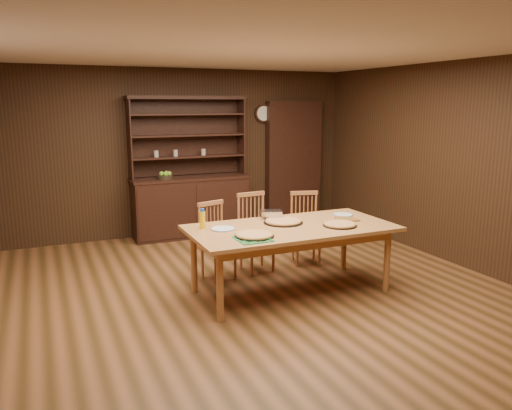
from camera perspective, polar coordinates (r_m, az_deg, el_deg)
name	(u,v)px	position (r m, az deg, el deg)	size (l,w,h in m)	color
floor	(263,294)	(5.58, 0.83, -10.15)	(6.00, 6.00, 0.00)	brown
room_shell	(264,151)	(5.21, 0.88, 6.20)	(6.00, 6.00, 6.00)	white
china_hutch	(190,198)	(7.91, -7.50, 0.75)	(1.84, 0.52, 2.17)	black
doorway	(293,163)	(8.69, 4.28, 4.81)	(1.00, 0.18, 2.10)	black
wall_clock	(263,113)	(8.44, 0.84, 10.43)	(0.30, 0.05, 0.30)	black
dining_table	(291,232)	(5.46, 4.03, -3.11)	(2.23, 1.11, 0.75)	#B2733E
chair_left	(215,238)	(5.98, -4.68, -3.80)	(0.46, 0.45, 0.92)	#B26E3D
chair_center	(254,230)	(6.24, -0.19, -2.82)	(0.43, 0.41, 0.98)	#B26E3D
chair_right	(305,225)	(6.57, 5.63, -2.34)	(0.47, 0.45, 0.94)	#B26E3D
pizza_left	(254,235)	(5.01, -0.19, -3.44)	(0.40, 0.40, 0.04)	black
pizza_right	(340,224)	(5.52, 9.56, -2.20)	(0.37, 0.37, 0.04)	black
pizza_center	(283,221)	(5.58, 3.13, -1.89)	(0.44, 0.44, 0.04)	black
cooling_rack	(253,239)	(4.91, -0.34, -3.89)	(0.31, 0.31, 0.01)	#0B9A50
plate_left	(223,229)	(5.30, -3.80, -2.72)	(0.26, 0.26, 0.02)	white
plate_right	(343,215)	(6.04, 9.89, -1.10)	(0.24, 0.24, 0.02)	white
foil_dish	(271,215)	(5.78, 1.76, -1.10)	(0.24, 0.17, 0.10)	white
juice_bottle	(202,219)	(5.34, -6.15, -1.64)	(0.06, 0.06, 0.22)	#F5B70C
pot_holder_a	(348,219)	(5.81, 10.51, -1.63)	(0.20, 0.20, 0.02)	red
pot_holder_b	(343,219)	(5.83, 9.97, -1.57)	(0.20, 0.20, 0.02)	red
fruit_bowl	(165,176)	(7.68, -10.34, 3.29)	(0.25, 0.25, 0.12)	black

